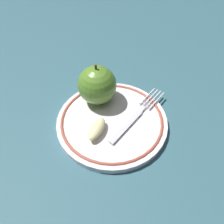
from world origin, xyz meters
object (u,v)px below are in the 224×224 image
apple_red_whole (97,85)px  apple_slice_front (97,129)px  plate (112,121)px  fork (136,116)px

apple_red_whole → apple_slice_front: size_ratio=1.63×
plate → apple_slice_front: size_ratio=4.03×
plate → apple_red_whole: 0.08m
apple_red_whole → apple_slice_front: apple_red_whole is taller
fork → plate: bearing=135.9°
apple_red_whole → fork: apple_red_whole is taller
plate → fork: fork is taller
plate → apple_slice_front: (0.03, -0.04, 0.02)m
apple_slice_front → fork: size_ratio=0.38×
fork → apple_red_whole: bearing=96.1°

